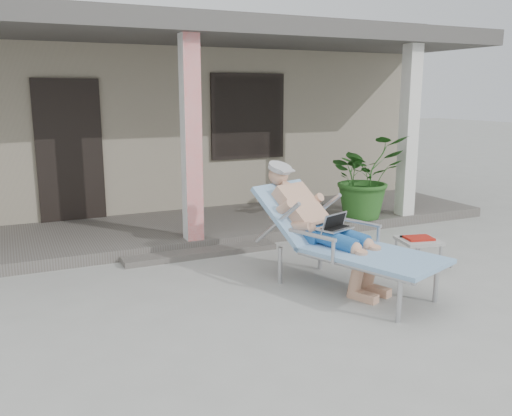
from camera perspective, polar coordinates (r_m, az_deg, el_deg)
name	(u,v)px	position (r m, az deg, el deg)	size (l,w,h in m)	color
ground	(264,306)	(5.38, 0.80, -10.31)	(60.00, 60.00, 0.00)	#9E9E99
house	(122,112)	(11.19, -13.88, 9.78)	(10.40, 5.40, 3.30)	gray
porch_deck	(175,230)	(8.03, -8.47, -2.28)	(10.00, 2.00, 0.15)	#605B56
porch_overhang	(170,36)	(7.77, -9.00, 17.41)	(10.00, 2.30, 2.85)	silver
porch_step	(201,253)	(6.98, -5.78, -4.72)	(2.00, 0.30, 0.07)	#605B56
lounger	(331,208)	(5.76, 7.95, -0.03)	(1.45, 2.19, 1.38)	#B7B7BC
side_table	(418,242)	(6.61, 16.72, -3.45)	(0.53, 0.53, 0.40)	#A3A49F
potted_palm	(365,176)	(8.44, 11.37, 3.28)	(1.15, 1.00, 1.28)	#26591E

